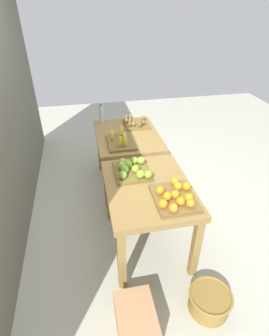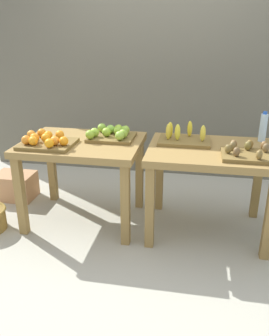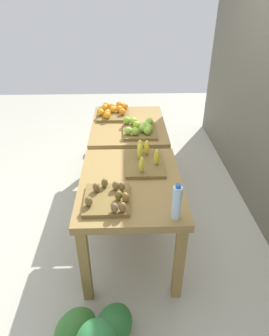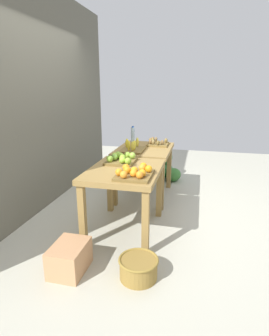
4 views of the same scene
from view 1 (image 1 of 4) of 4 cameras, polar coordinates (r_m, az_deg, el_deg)
ground_plane at (r=3.44m, az=0.34°, el=-8.60°), size 8.00×8.00×0.00m
display_table_left at (r=2.59m, az=2.91°, el=-5.80°), size 1.04×0.80×0.77m
display_table_right at (r=3.51m, az=-1.49°, el=5.54°), size 1.04×0.80×0.77m
orange_bin at (r=2.35m, az=8.71°, el=-6.03°), size 0.45×0.37×0.11m
apple_bin at (r=2.67m, az=-0.57°, el=-0.24°), size 0.42×0.36×0.11m
banana_crate at (r=3.22m, az=-2.96°, el=5.80°), size 0.44×0.32×0.17m
kiwi_bin at (r=3.70m, az=0.22°, el=9.57°), size 0.37×0.32×0.10m
water_bottle at (r=3.78m, az=-7.11°, el=11.33°), size 0.06×0.06×0.26m
watermelon_pile at (r=4.57m, az=-0.49°, el=5.70°), size 0.65×0.62×0.50m
wicker_basket at (r=2.61m, az=15.70°, el=-25.64°), size 0.37×0.37×0.20m
cardboard_produce_box at (r=2.42m, az=0.28°, el=-29.83°), size 0.40×0.30×0.27m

